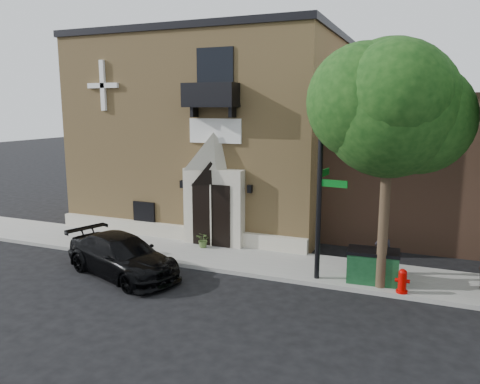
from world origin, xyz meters
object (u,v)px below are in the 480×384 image
(street_sign, at_px, (320,185))
(fire_hydrant, at_px, (402,281))
(black_sedan, at_px, (122,256))
(dumpster, at_px, (373,266))
(pedestrian_near, at_px, (383,252))

(street_sign, bearing_deg, fire_hydrant, 1.00)
(black_sedan, height_order, dumpster, black_sedan)
(black_sedan, relative_size, fire_hydrant, 6.33)
(black_sedan, relative_size, pedestrian_near, 3.12)
(black_sedan, distance_m, dumpster, 8.61)
(dumpster, distance_m, pedestrian_near, 1.01)
(fire_hydrant, xyz_separation_m, dumpster, (-0.97, 0.62, 0.17))
(street_sign, relative_size, fire_hydrant, 8.24)
(black_sedan, xyz_separation_m, street_sign, (6.54, 1.94, 2.64))
(pedestrian_near, bearing_deg, fire_hydrant, 112.81)
(street_sign, bearing_deg, dumpster, 17.83)
(dumpster, bearing_deg, fire_hydrant, -36.51)
(street_sign, height_order, fire_hydrant, street_sign)
(fire_hydrant, bearing_deg, pedestrian_near, 115.59)
(pedestrian_near, bearing_deg, black_sedan, 18.12)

